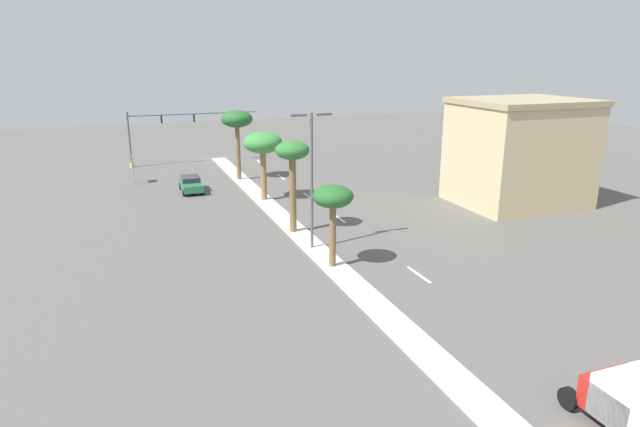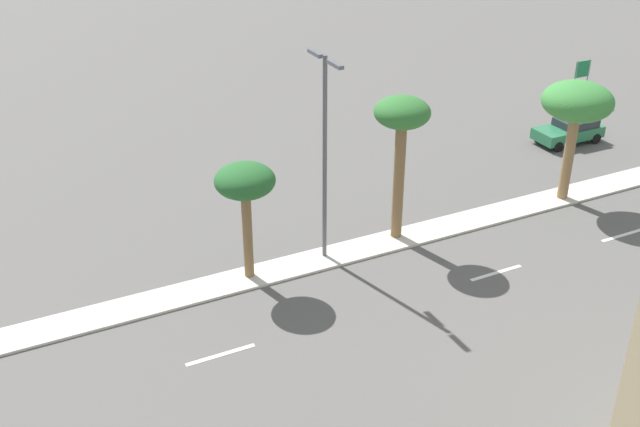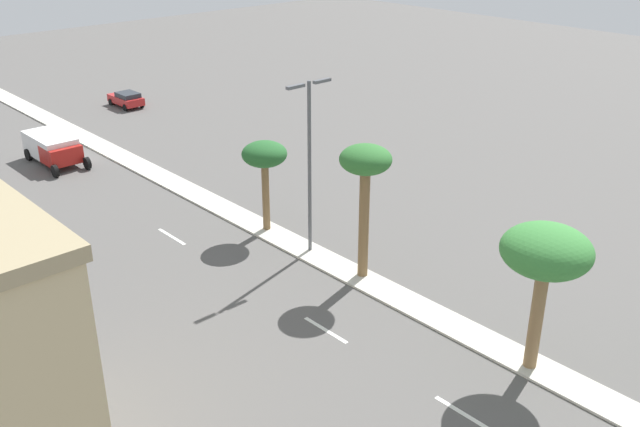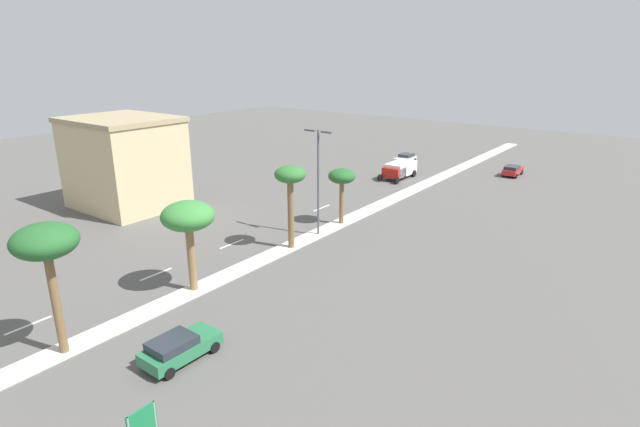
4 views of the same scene
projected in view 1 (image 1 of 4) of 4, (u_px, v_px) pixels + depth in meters
name	position (u px, v px, depth m)	size (l,w,h in m)	color
ground_plane	(315.00, 249.00, 39.03)	(160.00, 160.00, 0.00)	#565451
median_curb	(382.00, 312.00, 29.47)	(1.80, 95.68, 0.12)	beige
lane_stripe_near	(260.00, 162.00, 70.39)	(0.20, 2.80, 0.01)	silver
lane_stripe_far	(281.00, 177.00, 61.84)	(0.20, 2.80, 0.01)	silver
lane_stripe_outboard	(308.00, 196.00, 53.48)	(0.20, 2.80, 0.01)	silver
lane_stripe_mid	(339.00, 218.00, 46.43)	(0.20, 2.80, 0.01)	silver
lane_stripe_left	(419.00, 275.00, 34.55)	(0.20, 2.80, 0.01)	silver
traffic_signal_gantry	(164.00, 130.00, 67.28)	(16.05, 0.53, 6.76)	#515459
directional_road_sign	(132.00, 164.00, 58.10)	(0.10, 1.28, 3.10)	gray
commercial_building	(519.00, 152.00, 49.74)	(11.05, 9.21, 9.62)	#C6B284
palm_tree_right	(237.00, 121.00, 58.54)	(3.38, 3.38, 7.55)	brown
palm_tree_far	(263.00, 144.00, 50.49)	(3.63, 3.63, 6.43)	olive
palm_tree_center	(292.00, 157.00, 40.98)	(2.61, 2.61, 7.11)	brown
palm_tree_mid	(333.00, 199.00, 34.43)	(2.61, 2.61, 5.41)	brown
street_lamp_outboard	(312.00, 170.00, 37.51)	(2.90, 0.24, 9.57)	#515459
sedan_green_outboard	(191.00, 184.00, 55.12)	(2.13, 4.37, 1.49)	#287047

